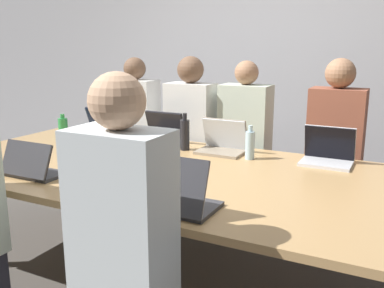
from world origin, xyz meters
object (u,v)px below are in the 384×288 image
person_near_midright (123,255)px  stapler (183,174)px  person_far_left (137,136)px  bottle_far_center (250,145)px  person_far_center (244,150)px  bottle_far_left (63,128)px  bottle_near_left (84,161)px  cup_near_left (10,163)px  cup_far_left (127,137)px  laptop_near_midright (175,196)px  laptop_far_center (223,143)px  laptop_far_right (328,153)px  bottle_far_midleft (185,134)px  laptop_near_left (32,166)px  cup_far_midleft (134,134)px  laptop_far_midleft (163,135)px  laptop_far_left (102,129)px  person_far_midleft (191,143)px  person_far_right (334,156)px  bottle_near_midright (139,174)px

person_near_midright → stapler: bearing=-78.3°
person_near_midright → person_far_left: person_near_midright is taller
bottle_far_center → person_far_center: bearing=113.2°
bottle_far_left → bottle_near_left: size_ratio=0.94×
cup_near_left → cup_far_left: bearing=79.3°
laptop_near_midright → laptop_far_center: (-0.24, 1.14, -0.01)m
laptop_far_right → bottle_far_midleft: (-1.01, -0.10, 0.05)m
person_far_left → laptop_far_center: bearing=-24.0°
laptop_near_left → laptop_far_center: laptop_far_center is taller
bottle_far_left → cup_far_midleft: size_ratio=2.07×
bottle_near_left → stapler: bottle_near_left is taller
bottle_far_left → laptop_far_midleft: laptop_far_midleft is taller
laptop_far_left → laptop_near_left: 1.10m
bottle_near_left → stapler: (0.54, 0.23, -0.07)m
person_far_center → bottle_far_midleft: (-0.28, -0.53, 0.20)m
bottle_far_left → laptop_near_left: bearing=-56.2°
laptop_far_right → person_far_midleft: size_ratio=0.23×
person_far_right → stapler: bearing=-120.1°
cup_far_left → cup_near_left: cup_far_left is taller
bottle_near_midright → person_far_left: bearing=124.8°
laptop_far_right → laptop_near_midright: (-0.49, -1.18, 0.01)m
bottle_far_left → laptop_far_center: 1.39m
laptop_far_left → bottle_far_center: laptop_far_left is taller
laptop_far_left → laptop_far_midleft: 0.57m
laptop_far_right → laptop_far_left: (-1.82, -0.04, 0.00)m
bottle_near_midright → bottle_near_left: bottle_near_midright is taller
laptop_far_left → laptop_far_center: 1.09m
laptop_far_right → cup_near_left: laptop_far_right is taller
person_far_right → person_near_midright: size_ratio=1.00×
laptop_near_midright → laptop_far_midleft: bearing=-56.9°
person_near_midright → laptop_far_left: 1.99m
laptop_far_center → stapler: (0.03, -0.67, -0.05)m
person_far_right → stapler: size_ratio=9.43×
person_far_center → bottle_near_left: bearing=-110.7°
bottle_far_left → stapler: size_ratio=1.33×
laptop_far_right → cup_far_midleft: size_ratio=3.34×
laptop_far_right → laptop_near_left: (-1.50, -1.09, -0.01)m
bottle_far_midleft → stapler: 0.69m
person_far_right → person_far_left: size_ratio=1.01×
laptop_far_left → cup_far_midleft: size_ratio=3.42×
person_far_midleft → cup_far_midleft: size_ratio=14.70×
person_far_right → bottle_far_midleft: size_ratio=5.19×
person_far_left → person_far_center: bearing=-0.8°
laptop_far_left → stapler: (1.12, -0.67, -0.05)m
cup_far_left → laptop_near_midright: bearing=-46.3°
laptop_far_right → laptop_far_center: same height
person_far_right → cup_far_left: bearing=-161.2°
person_near_midright → cup_far_left: bearing=-55.2°
laptop_near_midright → laptop_far_left: 1.76m
laptop_near_left → person_far_center: person_far_center is taller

